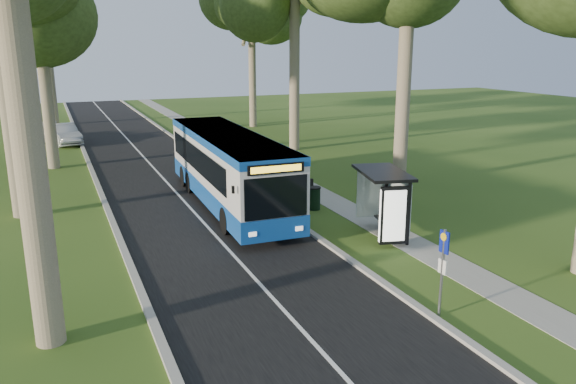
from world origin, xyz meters
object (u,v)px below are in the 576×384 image
object	(u,v)px
bus	(228,169)
litter_bin	(314,198)
bus_shelter	(391,193)
car_white	(49,130)
bus_stop_sign	(443,263)
car_silver	(64,134)

from	to	relation	value
bus	litter_bin	size ratio (longest dim) A/B	12.17
litter_bin	bus_shelter	bearing A→B (deg)	-78.11
car_white	bus	bearing A→B (deg)	-72.68
litter_bin	car_white	bearing A→B (deg)	112.90
litter_bin	bus_stop_sign	bearing A→B (deg)	-97.01
bus_stop_sign	bus_shelter	distance (m)	6.40
car_white	car_silver	distance (m)	2.82
bus	bus_shelter	world-z (taller)	bus
bus_shelter	car_white	bearing A→B (deg)	124.79
bus_shelter	litter_bin	bearing A→B (deg)	115.39
bus	car_white	world-z (taller)	bus
car_white	litter_bin	bearing A→B (deg)	-67.33
bus_stop_sign	car_silver	size ratio (longest dim) A/B	0.54
bus	bus_shelter	bearing A→B (deg)	-55.58
bus_stop_sign	car_white	world-z (taller)	bus_stop_sign
bus_shelter	car_white	xyz separation A→B (m)	(-11.66, 29.92, -1.06)
bus_stop_sign	litter_bin	xyz separation A→B (m)	(1.31, 10.61, -1.03)
litter_bin	car_silver	bearing A→B (deg)	113.12
litter_bin	car_silver	world-z (taller)	car_silver
bus_stop_sign	car_silver	xyz separation A→B (m)	(-8.37, 33.26, -0.80)
bus_stop_sign	litter_bin	size ratio (longest dim) A/B	2.39
bus	bus_stop_sign	distance (m)	12.85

